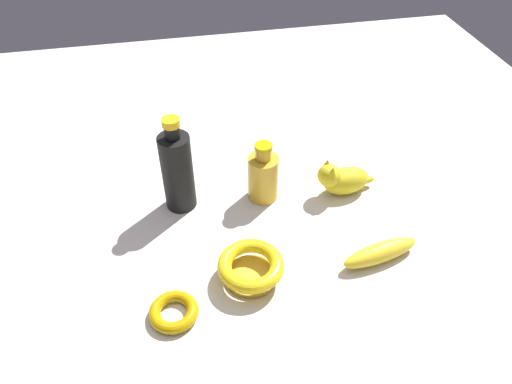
% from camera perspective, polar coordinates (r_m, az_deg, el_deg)
% --- Properties ---
extents(ground, '(2.00, 2.00, 0.00)m').
position_cam_1_polar(ground, '(1.12, 0.00, -3.03)').
color(ground, silver).
extents(cat_figurine, '(0.15, 0.08, 0.10)m').
position_cam_1_polar(cat_figurine, '(1.18, 9.98, 1.52)').
color(cat_figurine, yellow).
rests_on(cat_figurine, ground).
extents(bottle_short, '(0.07, 0.07, 0.15)m').
position_cam_1_polar(bottle_short, '(1.14, 0.83, 1.90)').
color(bottle_short, gold).
rests_on(bottle_short, ground).
extents(bottle_tall, '(0.07, 0.07, 0.24)m').
position_cam_1_polar(bottle_tall, '(1.10, -9.14, 2.51)').
color(bottle_tall, black).
rests_on(bottle_tall, ground).
extents(bowl, '(0.13, 0.13, 0.05)m').
position_cam_1_polar(bowl, '(0.98, -0.60, -8.76)').
color(bowl, '#BA912B').
rests_on(bowl, ground).
extents(banana, '(0.18, 0.08, 0.04)m').
position_cam_1_polar(banana, '(1.05, 14.26, -6.84)').
color(banana, yellow).
rests_on(banana, ground).
extents(nail_polish_jar, '(0.04, 0.04, 0.04)m').
position_cam_1_polar(nail_polish_jar, '(1.26, -8.37, 3.42)').
color(nail_polish_jar, brown).
rests_on(nail_polish_jar, ground).
extents(bangle, '(0.09, 0.09, 0.02)m').
position_cam_1_polar(bangle, '(0.96, -9.55, -13.59)').
color(bangle, '#BC9408').
rests_on(bangle, ground).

